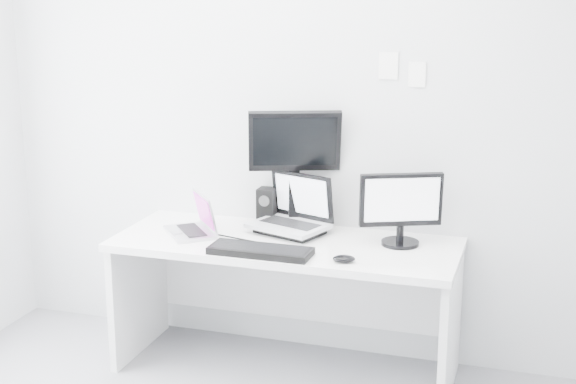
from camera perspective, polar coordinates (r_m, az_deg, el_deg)
name	(u,v)px	position (r m, az deg, el deg)	size (l,w,h in m)	color
back_wall	(305,113)	(4.53, 1.18, 5.41)	(3.60, 3.60, 0.00)	silver
desk	(286,306)	(4.47, -0.17, -7.84)	(1.80, 0.70, 0.73)	white
macbook	(189,214)	(4.46, -6.80, -1.47)	(0.31, 0.23, 0.23)	#B5B4B9
speaker	(267,206)	(4.65, -1.43, -0.94)	(0.10, 0.10, 0.20)	black
dell_laptop	(288,204)	(4.42, 0.02, -0.86)	(0.39, 0.30, 0.32)	#B8BAC0
rear_monitor	(294,168)	(4.50, 0.44, 1.69)	(0.49, 0.18, 0.67)	black
samsung_monitor	(401,208)	(4.27, 7.76, -1.11)	(0.42, 0.19, 0.39)	black
keyboard	(260,251)	(4.14, -1.90, -4.05)	(0.51, 0.18, 0.03)	black
mouse	(344,259)	(4.03, 3.85, -4.58)	(0.11, 0.07, 0.04)	black
wall_note_0	(388,66)	(4.39, 6.88, 8.58)	(0.10, 0.00, 0.14)	white
wall_note_1	(417,74)	(4.36, 8.82, 7.96)	(0.09, 0.00, 0.13)	white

